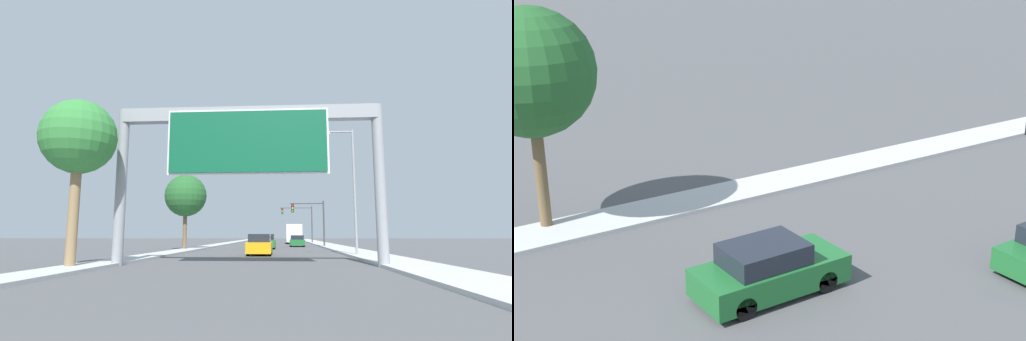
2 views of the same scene
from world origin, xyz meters
TOP-DOWN VIEW (x-y plane):
  - sidewalk_right at (7.75, 60.00)m, footprint 3.00×120.00m
  - median_strip_left at (-7.25, 60.00)m, footprint 2.00×120.00m
  - sign_gantry at (0.00, 17.88)m, footprint 13.45×0.73m
  - car_mid_center at (0.00, 28.50)m, footprint 1.78×4.38m
  - car_far_center at (0.00, 41.20)m, footprint 1.82×4.28m
  - car_near_left at (3.50, 49.44)m, footprint 1.79×4.52m
  - truck_box_primary at (3.50, 64.54)m, footprint 2.44×8.93m
  - traffic_light_near_intersection at (5.35, 48.00)m, footprint 4.21×0.32m
  - traffic_light_mid_block at (4.95, 68.00)m, footprint 5.59×0.32m
  - palm_tree_foreground at (-7.71, 15.89)m, footprint 3.46×3.46m
  - palm_tree_background at (-7.89, 37.46)m, footprint 4.15×4.15m
  - street_lamp_right at (6.59, 27.10)m, footprint 2.32×0.28m

SIDE VIEW (x-z plane):
  - sidewalk_right at x=7.75m, z-range 0.00..0.15m
  - median_strip_left at x=-7.25m, z-range 0.00..0.15m
  - car_near_left at x=3.50m, z-range -0.03..1.36m
  - car_far_center at x=0.00m, z-range -0.05..1.49m
  - car_mid_center at x=0.00m, z-range -0.05..1.50m
  - truck_box_primary at x=3.50m, z-range 0.04..3.10m
  - traffic_light_near_intersection at x=5.35m, z-range 0.99..6.58m
  - traffic_light_mid_block at x=4.95m, z-range 1.19..7.53m
  - street_lamp_right at x=6.59m, z-range 0.75..9.82m
  - palm_tree_background at x=-7.89m, z-range 1.60..9.01m
  - palm_tree_foreground at x=-7.71m, z-range 2.05..9.78m
  - sign_gantry at x=0.00m, z-range 2.00..9.92m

